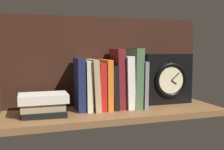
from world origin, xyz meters
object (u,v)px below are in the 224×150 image
(book_orange_pandolfini, at_px, (106,84))
(book_stack_side, at_px, (44,104))
(book_navy_bierce, at_px, (79,84))
(book_cream_twain, at_px, (87,85))
(book_green_romantic, at_px, (133,78))
(book_red_requiem, at_px, (99,86))
(book_maroon_dawkins, at_px, (118,78))
(framed_clock, at_px, (169,79))
(book_white_catcher, at_px, (125,82))
(book_black_skeptic, at_px, (111,87))
(book_gray_chess, at_px, (139,84))
(book_tan_shortstories, at_px, (93,84))

(book_orange_pandolfini, xyz_separation_m, book_stack_side, (-0.26, -0.04, -0.06))
(book_navy_bierce, height_order, book_cream_twain, book_navy_bierce)
(book_cream_twain, height_order, book_green_romantic, book_green_romantic)
(book_red_requiem, distance_m, book_green_romantic, 0.15)
(book_maroon_dawkins, bearing_deg, book_navy_bierce, 180.00)
(book_red_requiem, xyz_separation_m, framed_clock, (0.33, 0.00, 0.02))
(book_orange_pandolfini, relative_size, book_white_catcher, 0.93)
(book_orange_pandolfini, bearing_deg, book_stack_side, -170.59)
(book_black_skeptic, height_order, book_gray_chess, book_gray_chess)
(book_black_skeptic, bearing_deg, book_tan_shortstories, 180.00)
(book_tan_shortstories, relative_size, book_white_catcher, 0.94)
(book_red_requiem, relative_size, book_gray_chess, 0.98)
(book_tan_shortstories, height_order, book_stack_side, book_tan_shortstories)
(framed_clock, bearing_deg, book_maroon_dawkins, -179.54)
(book_stack_side, bearing_deg, book_black_skeptic, 8.60)
(book_green_romantic, relative_size, book_stack_side, 1.41)
(book_navy_bierce, relative_size, book_tan_shortstories, 1.03)
(book_orange_pandolfini, bearing_deg, book_navy_bierce, 180.00)
(book_red_requiem, relative_size, book_stack_side, 1.09)
(framed_clock, xyz_separation_m, book_stack_side, (-0.56, -0.04, -0.07))
(book_black_skeptic, distance_m, book_white_catcher, 0.07)
(book_green_romantic, distance_m, book_gray_chess, 0.04)
(book_maroon_dawkins, bearing_deg, book_black_skeptic, 180.00)
(book_tan_shortstories, bearing_deg, book_gray_chess, 0.00)
(book_black_skeptic, relative_size, book_stack_side, 1.02)
(book_white_catcher, bearing_deg, book_gray_chess, 0.00)
(book_cream_twain, distance_m, framed_clock, 0.38)
(book_red_requiem, distance_m, book_gray_chess, 0.18)
(book_white_catcher, distance_m, book_stack_side, 0.36)
(book_stack_side, bearing_deg, book_cream_twain, 13.65)
(book_black_skeptic, bearing_deg, book_white_catcher, 0.00)
(book_gray_chess, height_order, book_stack_side, book_gray_chess)
(book_maroon_dawkins, height_order, book_gray_chess, book_maroon_dawkins)
(book_orange_pandolfini, bearing_deg, framed_clock, 0.38)
(book_tan_shortstories, distance_m, book_green_romantic, 0.18)
(book_black_skeptic, xyz_separation_m, book_gray_chess, (0.13, 0.00, 0.01))
(book_maroon_dawkins, bearing_deg, book_cream_twain, 180.00)
(book_orange_pandolfini, distance_m, book_maroon_dawkins, 0.06)
(book_cream_twain, xyz_separation_m, book_maroon_dawkins, (0.14, 0.00, 0.02))
(book_cream_twain, height_order, book_stack_side, book_cream_twain)
(book_maroon_dawkins, xyz_separation_m, book_white_catcher, (0.03, 0.00, -0.01))
(book_navy_bierce, xyz_separation_m, book_cream_twain, (0.03, 0.00, -0.01))
(book_navy_bierce, height_order, book_red_requiem, book_navy_bierce)
(book_white_catcher, bearing_deg, book_maroon_dawkins, 180.00)
(book_red_requiem, bearing_deg, book_cream_twain, 180.00)
(book_navy_bierce, distance_m, book_red_requiem, 0.08)
(framed_clock, bearing_deg, book_red_requiem, -179.65)
(book_tan_shortstories, xyz_separation_m, framed_clock, (0.36, 0.00, 0.01))
(book_red_requiem, xyz_separation_m, book_black_skeptic, (0.05, 0.00, -0.01))
(book_cream_twain, xyz_separation_m, framed_clock, (0.38, 0.00, 0.01))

